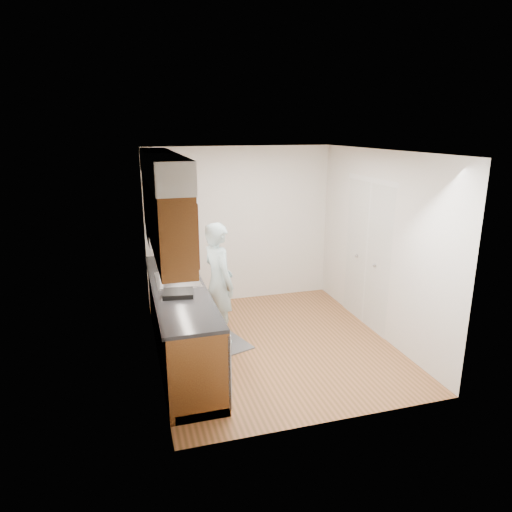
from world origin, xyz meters
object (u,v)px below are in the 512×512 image
(soap_bottle_b, at_px, (172,262))
(dish_rack, at_px, (178,293))
(person, at_px, (219,275))
(steel_can, at_px, (187,261))
(soap_bottle_a, at_px, (175,261))
(soap_bottle_c, at_px, (169,257))

(soap_bottle_b, height_order, dish_rack, soap_bottle_b)
(person, bearing_deg, steel_can, 16.22)
(soap_bottle_a, relative_size, soap_bottle_c, 1.49)
(person, xyz_separation_m, dish_rack, (-0.59, -0.62, 0.04))
(soap_bottle_b, bearing_deg, soap_bottle_c, 92.61)
(soap_bottle_a, distance_m, soap_bottle_c, 0.37)
(soap_bottle_a, bearing_deg, steel_can, 44.95)
(person, height_order, dish_rack, person)
(soap_bottle_c, distance_m, steel_can, 0.28)
(person, xyz_separation_m, soap_bottle_c, (-0.55, 0.72, 0.09))
(dish_rack, bearing_deg, steel_can, 85.68)
(soap_bottle_b, relative_size, steel_can, 1.45)
(soap_bottle_a, xyz_separation_m, steel_can, (0.18, 0.18, -0.06))
(soap_bottle_c, xyz_separation_m, steel_can, (0.22, -0.18, -0.02))
(person, relative_size, soap_bottle_a, 7.60)
(soap_bottle_c, relative_size, dish_rack, 0.48)
(person, relative_size, steel_can, 14.27)
(soap_bottle_a, distance_m, dish_rack, 0.99)
(soap_bottle_a, xyz_separation_m, dish_rack, (-0.07, -0.98, -0.09))
(soap_bottle_b, bearing_deg, steel_can, 26.50)
(person, bearing_deg, dish_rack, 120.81)
(person, relative_size, soap_bottle_b, 9.87)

